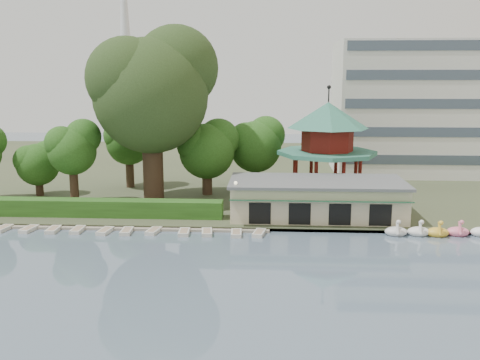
# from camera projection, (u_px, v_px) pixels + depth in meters

# --- Properties ---
(ground_plane) EXTENTS (220.00, 220.00, 0.00)m
(ground_plane) POSITION_uv_depth(u_px,v_px,m) (196.00, 301.00, 36.68)
(ground_plane) COLOR slate
(ground_plane) RESTS_ON ground
(shore) EXTENTS (220.00, 70.00, 0.40)m
(shore) POSITION_uv_depth(u_px,v_px,m) (240.00, 169.00, 87.62)
(shore) COLOR #424930
(shore) RESTS_ON ground
(embankment) EXTENTS (220.00, 0.60, 0.30)m
(embankment) POSITION_uv_depth(u_px,v_px,m) (220.00, 228.00, 53.61)
(embankment) COLOR gray
(embankment) RESTS_ON ground
(dock) EXTENTS (34.00, 1.60, 0.24)m
(dock) POSITION_uv_depth(u_px,v_px,m) (102.00, 227.00, 54.21)
(dock) COLOR gray
(dock) RESTS_ON ground
(boathouse) EXTENTS (18.60, 9.39, 3.90)m
(boathouse) POSITION_uv_depth(u_px,v_px,m) (317.00, 198.00, 57.20)
(boathouse) COLOR beige
(boathouse) RESTS_ON shore
(pavilion) EXTENTS (12.40, 12.40, 13.50)m
(pavilion) POSITION_uv_depth(u_px,v_px,m) (327.00, 140.00, 65.94)
(pavilion) COLOR beige
(pavilion) RESTS_ON shore
(office_building) EXTENTS (38.00, 18.00, 20.00)m
(office_building) POSITION_uv_depth(u_px,v_px,m) (454.00, 113.00, 80.99)
(office_building) COLOR silver
(office_building) RESTS_ON shore
(broadcast_tower) EXTENTS (8.00, 8.00, 96.00)m
(broadcast_tower) POSITION_uv_depth(u_px,v_px,m) (125.00, 17.00, 169.89)
(broadcast_tower) COLOR silver
(broadcast_tower) RESTS_ON ground
(hedge) EXTENTS (30.00, 2.00, 1.80)m
(hedge) POSITION_uv_depth(u_px,v_px,m) (84.00, 208.00, 57.39)
(hedge) COLOR #29581A
(hedge) RESTS_ON shore
(lamp_post) EXTENTS (0.36, 0.36, 4.28)m
(lamp_post) POSITION_uv_depth(u_px,v_px,m) (236.00, 194.00, 54.59)
(lamp_post) COLOR black
(lamp_post) RESTS_ON shore
(big_tree) EXTENTS (14.80, 13.79, 20.83)m
(big_tree) POSITION_uv_depth(u_px,v_px,m) (153.00, 87.00, 62.20)
(big_tree) COLOR #3A281C
(big_tree) RESTS_ON shore
(small_trees) EXTENTS (39.83, 16.36, 9.95)m
(small_trees) POSITION_uv_depth(u_px,v_px,m) (146.00, 147.00, 67.53)
(small_trees) COLOR #3A281C
(small_trees) RESTS_ON shore
(moored_rowboats) EXTENTS (32.05, 2.75, 0.36)m
(moored_rowboats) POSITION_uv_depth(u_px,v_px,m) (104.00, 231.00, 52.79)
(moored_rowboats) COLOR beige
(moored_rowboats) RESTS_ON ground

